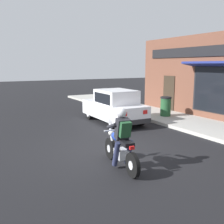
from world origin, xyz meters
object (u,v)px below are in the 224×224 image
(car_hatchback, at_px, (114,107))
(fire_hydrant, at_px, (126,101))
(trash_bin, at_px, (166,106))
(motorcycle_with_rider, at_px, (121,143))

(car_hatchback, bearing_deg, fire_hydrant, 47.36)
(car_hatchback, distance_m, trash_bin, 2.79)
(motorcycle_with_rider, xyz_separation_m, fire_hydrant, (4.84, 7.33, -0.11))
(motorcycle_with_rider, bearing_deg, car_hatchback, 61.91)
(car_hatchback, bearing_deg, trash_bin, -9.90)
(motorcycle_with_rider, distance_m, trash_bin, 6.99)
(motorcycle_with_rider, distance_m, fire_hydrant, 8.79)
(car_hatchback, relative_size, fire_hydrant, 4.32)
(car_hatchback, distance_m, fire_hydrant, 3.26)
(fire_hydrant, bearing_deg, car_hatchback, -132.64)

